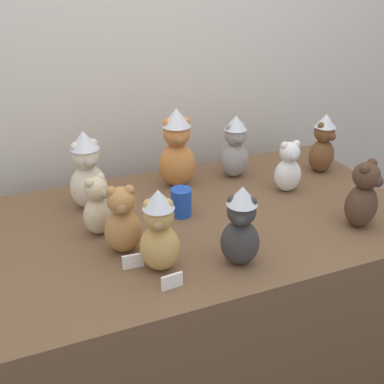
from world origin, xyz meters
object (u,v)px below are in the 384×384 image
at_px(teddy_bear_charcoal, 241,227).
at_px(teddy_bear_cocoa, 363,196).
at_px(teddy_bear_cream, 87,171).
at_px(teddy_bear_ginger, 177,149).
at_px(teddy_bear_caramel, 123,221).
at_px(teddy_bear_snow, 288,168).
at_px(display_table, 192,298).
at_px(teddy_bear_honey, 159,232).
at_px(teddy_bear_chestnut, 323,144).
at_px(teddy_bear_ash, 235,147).
at_px(teddy_bear_sand, 98,207).
at_px(party_cup_blue, 181,202).

distance_m(teddy_bear_charcoal, teddy_bear_cocoa, 0.52).
xyz_separation_m(teddy_bear_cream, teddy_bear_cocoa, (0.90, -0.51, -0.03)).
height_order(teddy_bear_ginger, teddy_bear_caramel, teddy_bear_ginger).
xyz_separation_m(teddy_bear_ginger, teddy_bear_snow, (0.41, -0.22, -0.06)).
xyz_separation_m(display_table, teddy_bear_cocoa, (0.56, -0.26, 0.50)).
bearing_deg(teddy_bear_ginger, display_table, -91.18).
xyz_separation_m(display_table, teddy_bear_charcoal, (0.04, -0.31, 0.51)).
distance_m(teddy_bear_ginger, teddy_bear_honey, 0.61).
distance_m(teddy_bear_caramel, teddy_bear_cocoa, 0.87).
bearing_deg(teddy_bear_cocoa, teddy_bear_cream, 123.53).
xyz_separation_m(teddy_bear_honey, teddy_bear_cocoa, (0.77, -0.02, -0.02)).
xyz_separation_m(teddy_bear_charcoal, teddy_bear_cocoa, (0.52, 0.05, -0.02)).
height_order(teddy_bear_ginger, teddy_bear_chestnut, teddy_bear_ginger).
distance_m(teddy_bear_honey, teddy_bear_cream, 0.51).
height_order(teddy_bear_honey, teddy_bear_ash, teddy_bear_honey).
xyz_separation_m(teddy_bear_honey, teddy_bear_ash, (0.53, 0.53, -0.00)).
height_order(teddy_bear_charcoal, teddy_bear_sand, teddy_bear_charcoal).
relative_size(display_table, teddy_bear_charcoal, 6.11).
height_order(teddy_bear_honey, teddy_bear_charcoal, teddy_bear_honey).
height_order(teddy_bear_caramel, party_cup_blue, teddy_bear_caramel).
relative_size(teddy_bear_ash, teddy_bear_chestnut, 1.04).
bearing_deg(teddy_bear_chestnut, party_cup_blue, 173.62).
height_order(teddy_bear_cream, teddy_bear_caramel, teddy_bear_cream).
relative_size(teddy_bear_ginger, party_cup_blue, 3.13).
relative_size(teddy_bear_honey, teddy_bear_cocoa, 1.10).
bearing_deg(teddy_bear_snow, teddy_bear_chestnut, 29.57).
distance_m(teddy_bear_honey, teddy_bear_charcoal, 0.26).
bearing_deg(teddy_bear_ginger, teddy_bear_ash, 6.49).
bearing_deg(teddy_bear_chestnut, teddy_bear_honey, -171.63).
distance_m(teddy_bear_cocoa, teddy_bear_chestnut, 0.48).
xyz_separation_m(teddy_bear_sand, teddy_bear_chestnut, (1.05, 0.14, 0.03)).
xyz_separation_m(teddy_bear_ginger, teddy_bear_caramel, (-0.34, -0.40, -0.05)).
bearing_deg(teddy_bear_honey, teddy_bear_caramel, 143.34).
bearing_deg(teddy_bear_caramel, teddy_bear_snow, 26.46).
height_order(teddy_bear_charcoal, teddy_bear_cream, teddy_bear_cream).
height_order(teddy_bear_ash, teddy_bear_cocoa, teddy_bear_ash).
bearing_deg(teddy_bear_charcoal, teddy_bear_cream, 154.02).
distance_m(teddy_bear_cream, teddy_bear_caramel, 0.35).
relative_size(teddy_bear_honey, teddy_bear_charcoal, 1.02).
bearing_deg(teddy_bear_honey, teddy_bear_charcoal, 8.75).
bearing_deg(party_cup_blue, teddy_bear_cocoa, -28.49).
bearing_deg(teddy_bear_snow, teddy_bear_honey, -148.77).
height_order(display_table, teddy_bear_caramel, teddy_bear_caramel).
height_order(display_table, teddy_bear_ginger, teddy_bear_ginger).
relative_size(teddy_bear_honey, teddy_bear_chestnut, 1.05).
bearing_deg(teddy_bear_cocoa, teddy_bear_chestnut, 45.06).
distance_m(teddy_bear_caramel, teddy_bear_chestnut, 1.04).
bearing_deg(teddy_bear_ash, teddy_bear_cream, -175.53).
distance_m(teddy_bear_ginger, teddy_bear_caramel, 0.53).
height_order(display_table, teddy_bear_cream, teddy_bear_cream).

